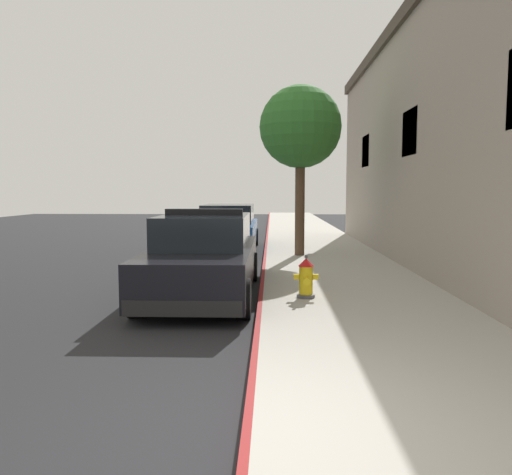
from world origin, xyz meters
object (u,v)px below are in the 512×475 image
fire_hydrant (306,278)px  police_cruiser (204,258)px  street_tree (300,128)px  parked_car_silver_ahead (228,229)px

fire_hydrant → police_cruiser: bearing=157.7°
street_tree → parked_car_silver_ahead: bearing=135.5°
police_cruiser → parked_car_silver_ahead: size_ratio=1.00×
street_tree → fire_hydrant: bearing=-92.0°
police_cruiser → parked_car_silver_ahead: police_cruiser is taller
police_cruiser → street_tree: 6.37m
police_cruiser → parked_car_silver_ahead: 7.42m
police_cruiser → street_tree: (2.12, 5.16, 3.08)m
police_cruiser → fire_hydrant: (1.91, -0.78, -0.25)m
parked_car_silver_ahead → fire_hydrant: size_ratio=6.37×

